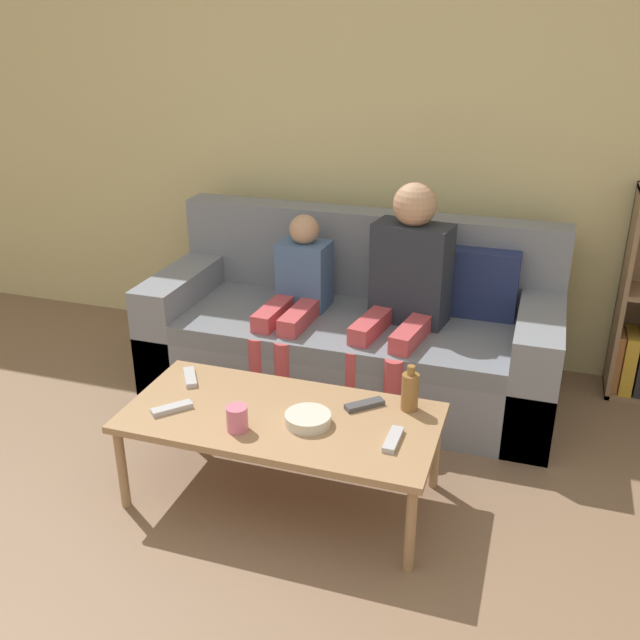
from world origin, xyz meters
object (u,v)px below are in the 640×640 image
at_px(couch, 354,335).
at_px(cup_near, 237,418).
at_px(coffee_table, 281,422).
at_px(snack_bowl, 308,419).
at_px(bottle, 410,391).
at_px(tv_remote_2, 393,439).
at_px(person_child, 295,297).
at_px(tv_remote_3, 190,377).
at_px(tv_remote_1, 364,405).
at_px(tv_remote_0, 172,408).
at_px(person_adult, 406,281).

xyz_separation_m(couch, cup_near, (-0.14, -1.21, 0.15)).
height_order(coffee_table, snack_bowl, snack_bowl).
bearing_deg(couch, bottle, -60.71).
bearing_deg(tv_remote_2, person_child, 128.48).
bearing_deg(cup_near, bottle, 31.07).
bearing_deg(tv_remote_3, snack_bowl, -49.40).
bearing_deg(tv_remote_1, person_child, 174.93).
distance_m(coffee_table, cup_near, 0.22).
height_order(tv_remote_0, tv_remote_2, same).
distance_m(person_adult, snack_bowl, 1.04).
height_order(person_adult, tv_remote_2, person_adult).
height_order(tv_remote_1, tv_remote_3, same).
bearing_deg(tv_remote_0, snack_bowl, 50.48).
relative_size(person_child, bottle, 4.74).
bearing_deg(tv_remote_1, tv_remote_2, -4.68).
height_order(tv_remote_2, snack_bowl, snack_bowl).
bearing_deg(tv_remote_1, snack_bowl, -85.23).
distance_m(tv_remote_1, bottle, 0.20).
bearing_deg(cup_near, tv_remote_1, 37.03).
relative_size(tv_remote_2, tv_remote_3, 1.01).
distance_m(tv_remote_0, tv_remote_3, 0.27).
distance_m(person_child, cup_near, 1.09).
bearing_deg(bottle, cup_near, -148.93).
height_order(tv_remote_3, snack_bowl, snack_bowl).
bearing_deg(couch, tv_remote_0, -111.61).
bearing_deg(bottle, tv_remote_3, -176.96).
distance_m(coffee_table, tv_remote_0, 0.46).
height_order(cup_near, tv_remote_2, cup_near).
xyz_separation_m(cup_near, tv_remote_0, (-0.32, 0.05, -0.04)).
relative_size(person_adult, bottle, 5.80).
bearing_deg(cup_near, tv_remote_3, 139.81).
relative_size(cup_near, tv_remote_2, 0.60).
relative_size(tv_remote_0, tv_remote_2, 0.92).
height_order(couch, snack_bowl, couch).
bearing_deg(person_adult, bottle, -67.06).
bearing_deg(tv_remote_3, tv_remote_1, -31.93).
relative_size(tv_remote_3, snack_bowl, 0.91).
height_order(coffee_table, cup_near, cup_near).
bearing_deg(cup_near, snack_bowl, 27.06).
xyz_separation_m(person_adult, tv_remote_3, (-0.80, -0.81, -0.26)).
distance_m(tv_remote_2, bottle, 0.27).
distance_m(person_adult, cup_near, 1.22).
bearing_deg(tv_remote_2, tv_remote_1, 128.78).
height_order(cup_near, tv_remote_0, cup_near).
distance_m(coffee_table, bottle, 0.55).
bearing_deg(person_adult, couch, 172.59).
distance_m(coffee_table, person_adult, 1.06).
xyz_separation_m(person_child, tv_remote_2, (0.75, -0.97, -0.13)).
relative_size(coffee_table, tv_remote_3, 7.62).
relative_size(coffee_table, person_adult, 1.11).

